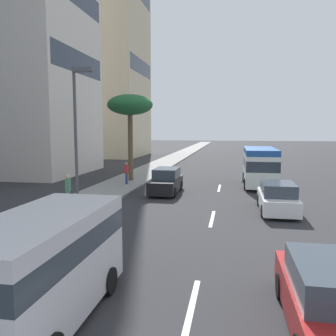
# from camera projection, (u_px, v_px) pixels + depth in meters

# --- Properties ---
(ground_plane) EXTENTS (198.00, 198.00, 0.00)m
(ground_plane) POSITION_uv_depth(u_px,v_px,m) (222.00, 175.00, 33.61)
(ground_plane) COLOR #2D2D30
(sidewalk_right) EXTENTS (162.00, 3.48, 0.15)m
(sidewalk_right) POSITION_uv_depth(u_px,v_px,m) (145.00, 172.00, 34.98)
(sidewalk_right) COLOR gray
(sidewalk_right) RESTS_ON ground_plane
(lane_stripe_near) EXTENTS (3.20, 0.16, 0.01)m
(lane_stripe_near) POSITION_uv_depth(u_px,v_px,m) (191.00, 308.00, 8.65)
(lane_stripe_near) COLOR silver
(lane_stripe_near) RESTS_ON ground_plane
(lane_stripe_mid) EXTENTS (3.20, 0.16, 0.01)m
(lane_stripe_mid) POSITION_uv_depth(u_px,v_px,m) (212.00, 219.00, 17.29)
(lane_stripe_mid) COLOR silver
(lane_stripe_mid) RESTS_ON ground_plane
(lane_stripe_far) EXTENTS (3.20, 0.16, 0.01)m
(lane_stripe_far) POSITION_uv_depth(u_px,v_px,m) (219.00, 188.00, 26.18)
(lane_stripe_far) COLOR silver
(lane_stripe_far) RESTS_ON ground_plane
(minibus_lead) EXTENTS (6.50, 2.43, 2.92)m
(minibus_lead) POSITION_uv_depth(u_px,v_px,m) (260.00, 165.00, 27.02)
(minibus_lead) COLOR silver
(minibus_lead) RESTS_ON ground_plane
(van_second) EXTENTS (5.17, 2.23, 2.49)m
(van_second) POSITION_uv_depth(u_px,v_px,m) (43.00, 261.00, 7.95)
(van_second) COLOR silver
(van_second) RESTS_ON ground_plane
(car_third) EXTENTS (4.49, 1.87, 1.58)m
(car_third) POSITION_uv_depth(u_px,v_px,m) (277.00, 198.00, 18.64)
(car_third) COLOR white
(car_third) RESTS_ON ground_plane
(car_fourth) EXTENTS (4.48, 1.80, 1.70)m
(car_fourth) POSITION_uv_depth(u_px,v_px,m) (166.00, 181.00, 24.14)
(car_fourth) COLOR black
(car_fourth) RESTS_ON ground_plane
(car_fifth) EXTENTS (4.54, 1.81, 1.64)m
(car_fifth) POSITION_uv_depth(u_px,v_px,m) (329.00, 298.00, 7.56)
(car_fifth) COLOR #A51E1E
(car_fifth) RESTS_ON ground_plane
(pedestrian_near_lamp) EXTENTS (0.35, 0.27, 1.68)m
(pedestrian_near_lamp) POSITION_uv_depth(u_px,v_px,m) (126.00, 172.00, 27.07)
(pedestrian_near_lamp) COLOR navy
(pedestrian_near_lamp) RESTS_ON sidewalk_right
(pedestrian_mid_block) EXTENTS (0.34, 0.26, 1.79)m
(pedestrian_mid_block) POSITION_uv_depth(u_px,v_px,m) (68.00, 189.00, 19.22)
(pedestrian_mid_block) COLOR #4C8C66
(pedestrian_mid_block) RESTS_ON sidewalk_right
(palm_tree) EXTENTS (3.71, 3.71, 7.03)m
(palm_tree) POSITION_uv_depth(u_px,v_px,m) (130.00, 106.00, 28.57)
(palm_tree) COLOR brown
(palm_tree) RESTS_ON sidewalk_right
(street_lamp) EXTENTS (0.24, 0.97, 7.08)m
(street_lamp) POSITION_uv_depth(u_px,v_px,m) (78.00, 127.00, 16.32)
(street_lamp) COLOR #4C4C51
(street_lamp) RESTS_ON sidewalk_right
(office_tower_far) EXTENTS (13.25, 10.58, 46.70)m
(office_tower_far) POSITION_uv_depth(u_px,v_px,m) (108.00, 7.00, 54.85)
(office_tower_far) COLOR beige
(office_tower_far) RESTS_ON ground_plane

